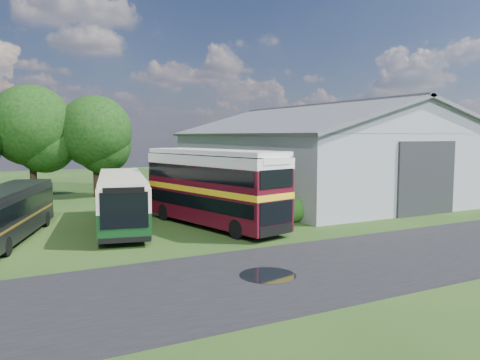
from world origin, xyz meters
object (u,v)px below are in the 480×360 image
bus_green_single (122,199)px  bus_dark_single (7,212)px  bus_maroon_double (213,188)px  storage_shed (318,149)px

bus_green_single → bus_dark_single: size_ratio=1.14×
bus_green_single → bus_maroon_double: 5.40m
storage_shed → bus_green_single: 20.57m
bus_dark_single → storage_shed: bearing=35.0°
bus_green_single → bus_maroon_double: (4.91, -2.15, 0.62)m
bus_green_single → bus_maroon_double: bus_maroon_double is taller
bus_maroon_double → bus_green_single: bearing=143.0°
bus_maroon_double → bus_dark_single: (-10.92, 1.46, -0.82)m
storage_shed → bus_green_single: size_ratio=2.16×
storage_shed → bus_maroon_double: storage_shed is taller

